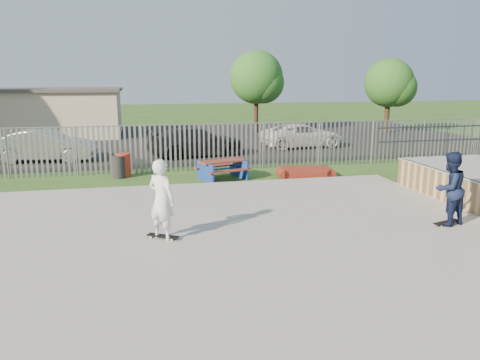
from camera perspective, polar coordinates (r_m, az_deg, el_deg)
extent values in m
plane|color=#2B541C|center=(11.45, -3.18, -7.76)|extent=(120.00, 120.00, 0.00)
cube|color=#989893|center=(11.42, -3.18, -7.41)|extent=(15.00, 12.00, 0.15)
cylinder|color=#383A3F|center=(15.06, 25.64, 0.23)|extent=(0.06, 7.00, 0.06)
cube|color=maroon|center=(18.29, -2.16, 2.31)|extent=(1.92, 1.22, 0.06)
cube|color=maroon|center=(17.83, -1.25, 1.11)|extent=(1.79, 0.83, 0.05)
cube|color=maroon|center=(18.87, -3.01, 1.72)|extent=(1.79, 0.83, 0.05)
cube|color=navy|center=(18.36, -2.15, 1.21)|extent=(1.95, 1.82, 0.74)
cube|color=maroon|center=(18.98, 7.97, 0.92)|extent=(1.98, 1.13, 0.38)
cylinder|color=#A82819|center=(19.37, -14.03, 1.76)|extent=(0.57, 0.57, 0.95)
cylinder|color=#232325|center=(19.22, -14.54, 1.57)|extent=(0.54, 0.54, 0.89)
cube|color=black|center=(29.92, -8.86, 4.77)|extent=(40.00, 18.00, 0.02)
imported|color=silver|center=(23.97, -22.65, 3.89)|extent=(4.72, 2.14, 1.50)
imported|color=black|center=(23.81, -5.32, 4.67)|extent=(5.27, 3.02, 1.44)
imported|color=white|center=(26.95, 7.60, 5.41)|extent=(4.98, 2.72, 1.32)
cube|color=beige|center=(34.30, -22.93, 7.42)|extent=(10.00, 6.00, 3.00)
cube|color=#4C4742|center=(34.23, -23.16, 10.08)|extent=(10.40, 6.40, 0.20)
cylinder|color=#3A2917|center=(33.89, 1.98, 8.63)|extent=(0.32, 0.32, 3.35)
sphere|color=#2B6021|center=(33.81, 2.01, 12.42)|extent=(3.75, 3.75, 3.75)
cylinder|color=#3C2C18|center=(35.11, 17.49, 7.94)|extent=(0.36, 0.36, 3.03)
sphere|color=#29591E|center=(35.02, 17.70, 11.23)|extent=(3.39, 3.39, 3.39)
cube|color=black|center=(13.48, 23.81, -4.72)|extent=(0.82, 0.43, 0.02)
cube|color=black|center=(11.47, -9.38, -6.73)|extent=(0.79, 0.59, 0.02)
imported|color=#131B3B|center=(13.26, 24.16, -0.98)|extent=(1.12, 0.99, 1.94)
imported|color=white|center=(11.21, -9.55, -2.35)|extent=(0.84, 0.82, 1.94)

